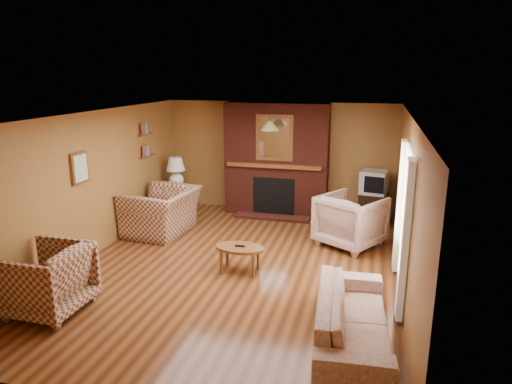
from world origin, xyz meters
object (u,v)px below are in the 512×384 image
(fireplace, at_px, (276,160))
(floral_sofa, at_px, (353,319))
(plaid_loveseat, at_px, (162,212))
(floral_armchair, at_px, (351,221))
(table_lamp, at_px, (176,171))
(tv_stand, at_px, (372,208))
(crt_tv, at_px, (374,182))
(side_table, at_px, (177,200))
(coffee_table, at_px, (240,250))
(plaid_armchair, at_px, (46,280))

(fireplace, xyz_separation_m, floral_sofa, (1.90, -4.61, -0.88))
(fireplace, bearing_deg, plaid_loveseat, -135.94)
(floral_armchair, relative_size, table_lamp, 1.53)
(fireplace, bearing_deg, tv_stand, -5.15)
(floral_sofa, height_order, crt_tv, crt_tv)
(fireplace, distance_m, floral_sofa, 5.07)
(tv_stand, bearing_deg, fireplace, 172.29)
(fireplace, height_order, side_table, fireplace)
(floral_armchair, xyz_separation_m, side_table, (-3.79, 0.99, -0.17))
(coffee_table, bearing_deg, floral_armchair, 44.92)
(fireplace, relative_size, floral_armchair, 2.36)
(tv_stand, distance_m, crt_tv, 0.55)
(floral_armchair, distance_m, tv_stand, 1.39)
(floral_armchair, xyz_separation_m, crt_tv, (0.36, 1.33, 0.41))
(fireplace, relative_size, coffee_table, 3.14)
(fireplace, bearing_deg, crt_tv, -5.30)
(floral_sofa, xyz_separation_m, side_table, (-4.00, 4.08, -0.01))
(tv_stand, height_order, crt_tv, crt_tv)
(plaid_armchair, bearing_deg, floral_armchair, 133.16)
(floral_sofa, relative_size, tv_stand, 3.17)
(fireplace, relative_size, plaid_armchair, 2.47)
(plaid_armchair, height_order, side_table, plaid_armchair)
(plaid_armchair, xyz_separation_m, crt_tv, (4.00, 4.70, 0.43))
(plaid_armchair, bearing_deg, floral_sofa, 94.51)
(fireplace, distance_m, crt_tv, 2.08)
(fireplace, xyz_separation_m, tv_stand, (2.05, -0.18, -0.86))
(floral_armchair, xyz_separation_m, table_lamp, (-3.79, 0.99, 0.49))
(side_table, height_order, crt_tv, crt_tv)
(plaid_loveseat, bearing_deg, coffee_table, 60.76)
(coffee_table, height_order, table_lamp, table_lamp)
(coffee_table, distance_m, crt_tv, 3.54)
(table_lamp, bearing_deg, side_table, -45.00)
(coffee_table, height_order, crt_tv, crt_tv)
(floral_sofa, relative_size, side_table, 3.53)
(fireplace, xyz_separation_m, coffee_table, (0.11, -3.10, -0.83))
(side_table, xyz_separation_m, crt_tv, (4.15, 0.34, 0.59))
(floral_armchair, xyz_separation_m, coffee_table, (-1.58, -1.58, -0.11))
(floral_armchair, height_order, coffee_table, floral_armchair)
(floral_sofa, relative_size, floral_armchair, 2.01)
(plaid_loveseat, distance_m, side_table, 1.29)
(plaid_loveseat, distance_m, tv_stand, 4.22)
(floral_sofa, height_order, side_table, floral_sofa)
(floral_sofa, height_order, table_lamp, table_lamp)
(plaid_armchair, relative_size, table_lamp, 1.46)
(fireplace, xyz_separation_m, floral_armchair, (1.69, -1.52, -0.72))
(fireplace, height_order, plaid_armchair, fireplace)
(coffee_table, height_order, tv_stand, tv_stand)
(floral_armchair, distance_m, side_table, 3.92)
(plaid_armchair, relative_size, coffee_table, 1.27)
(plaid_loveseat, xyz_separation_m, crt_tv, (3.90, 1.60, 0.45))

